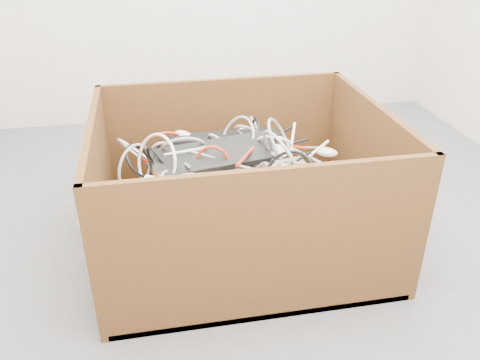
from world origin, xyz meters
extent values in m
plane|color=#515154|center=(0.00, 0.00, 0.00)|extent=(3.00, 3.00, 0.00)
cube|color=#3E210F|center=(-0.14, -0.06, 0.01)|extent=(1.13, 0.94, 0.03)
cube|color=#3E210F|center=(-0.14, 0.40, 0.30)|extent=(1.13, 0.03, 0.59)
cube|color=#3E210F|center=(-0.14, -0.51, 0.30)|extent=(1.13, 0.02, 0.59)
cube|color=#3E210F|center=(0.41, -0.06, 0.30)|extent=(0.03, 0.89, 0.59)
cube|color=#3E210F|center=(-0.70, -0.06, 0.30)|extent=(0.02, 0.89, 0.59)
cube|color=gray|center=(-0.14, -0.04, 0.08)|extent=(0.99, 0.86, 0.18)
cube|color=gray|center=(-0.24, -0.10, 0.17)|extent=(0.71, 0.64, 0.19)
cube|color=beige|center=(-0.37, 0.00, 0.18)|extent=(0.46, 0.42, 0.08)
cube|color=beige|center=(0.11, 0.10, 0.21)|extent=(0.48, 0.29, 0.12)
cube|color=beige|center=(0.01, -0.23, 0.18)|extent=(0.36, 0.48, 0.05)
cube|color=beige|center=(-0.53, -0.23, 0.24)|extent=(0.48, 0.33, 0.12)
cube|color=beige|center=(0.09, -0.24, 0.26)|extent=(0.36, 0.47, 0.16)
cube|color=beige|center=(-0.27, 0.18, 0.31)|extent=(0.48, 0.12, 0.22)
cube|color=beige|center=(-0.13, -0.12, 0.27)|extent=(0.45, 0.36, 0.25)
cube|color=beige|center=(0.04, -0.07, 0.29)|extent=(0.40, 0.44, 0.23)
cube|color=black|center=(-0.18, 0.15, 0.41)|extent=(0.47, 0.19, 0.06)
cube|color=black|center=(-0.25, -0.06, 0.43)|extent=(0.46, 0.17, 0.11)
ellipsoid|color=beige|center=(-0.53, -0.01, 0.31)|extent=(0.12, 0.10, 0.04)
ellipsoid|color=beige|center=(0.27, 0.09, 0.33)|extent=(0.12, 0.11, 0.04)
ellipsoid|color=beige|center=(-0.24, -0.36, 0.32)|extent=(0.12, 0.09, 0.04)
ellipsoid|color=beige|center=(0.01, -0.07, 0.44)|extent=(0.07, 0.11, 0.04)
ellipsoid|color=beige|center=(-0.35, 0.22, 0.41)|extent=(0.11, 0.12, 0.04)
ellipsoid|color=black|center=(0.06, -0.39, 0.29)|extent=(0.12, 0.09, 0.04)
cube|color=white|center=(-0.43, -0.11, 0.35)|extent=(0.20, 0.26, 0.12)
cube|color=white|center=(-0.39, -0.16, 0.35)|extent=(0.29, 0.13, 0.09)
cube|color=#0C0DB6|center=(0.15, -0.14, 0.34)|extent=(0.06, 0.05, 0.03)
torus|color=silver|center=(-0.26, -0.31, 0.38)|extent=(0.30, 0.33, 0.15)
torus|color=black|center=(-0.38, 0.23, 0.36)|extent=(0.21, 0.15, 0.17)
torus|color=gray|center=(-0.38, -0.13, 0.37)|extent=(0.18, 0.14, 0.13)
torus|color=#AD240C|center=(-0.26, -0.09, 0.43)|extent=(0.18, 0.06, 0.18)
torus|color=gray|center=(-0.10, -0.18, 0.40)|extent=(0.09, 0.11, 0.09)
torus|color=silver|center=(0.07, -0.34, 0.34)|extent=(0.27, 0.28, 0.16)
torus|color=gray|center=(0.00, 0.22, 0.35)|extent=(0.15, 0.35, 0.33)
torus|color=gray|center=(-0.56, 0.02, 0.37)|extent=(0.14, 0.18, 0.22)
torus|color=black|center=(-0.41, -0.24, 0.39)|extent=(0.18, 0.05, 0.18)
torus|color=black|center=(-0.06, 0.10, 0.40)|extent=(0.06, 0.30, 0.30)
torus|color=gray|center=(-0.21, 0.08, 0.41)|extent=(0.09, 0.16, 0.15)
torus|color=gray|center=(-0.02, -0.21, 0.46)|extent=(0.14, 0.31, 0.31)
torus|color=silver|center=(-0.54, 0.22, 0.33)|extent=(0.25, 0.30, 0.23)
torus|color=gray|center=(-0.45, 0.04, 0.42)|extent=(0.11, 0.04, 0.11)
torus|color=black|center=(-0.54, 0.02, 0.40)|extent=(0.13, 0.21, 0.18)
torus|color=silver|center=(0.02, -0.28, 0.34)|extent=(0.30, 0.02, 0.30)
torus|color=black|center=(-0.01, -0.29, 0.43)|extent=(0.21, 0.21, 0.23)
torus|color=silver|center=(-0.01, -0.04, 0.46)|extent=(0.20, 0.15, 0.15)
torus|color=silver|center=(-0.47, -0.04, 0.41)|extent=(0.19, 0.27, 0.30)
torus|color=gray|center=(0.02, -0.06, 0.46)|extent=(0.18, 0.23, 0.22)
torus|color=black|center=(-0.46, 0.00, 0.38)|extent=(0.14, 0.21, 0.19)
torus|color=gray|center=(-0.24, -0.35, 0.38)|extent=(0.15, 0.31, 0.34)
torus|color=gray|center=(-0.28, 0.17, 0.36)|extent=(0.03, 0.16, 0.16)
torus|color=black|center=(-0.22, -0.32, 0.41)|extent=(0.24, 0.29, 0.24)
torus|color=#AD240C|center=(-0.45, 0.22, 0.35)|extent=(0.30, 0.15, 0.28)
torus|color=gray|center=(-0.25, -0.22, 0.41)|extent=(0.16, 0.13, 0.12)
torus|color=gray|center=(-0.47, -0.28, 0.39)|extent=(0.12, 0.14, 0.15)
torus|color=gray|center=(-0.09, 0.10, 0.45)|extent=(0.15, 0.14, 0.11)
torus|color=gray|center=(-0.42, -0.15, 0.38)|extent=(0.13, 0.12, 0.11)
torus|color=gray|center=(-0.14, 0.06, 0.43)|extent=(0.17, 0.29, 0.26)
torus|color=#AD240C|center=(-0.51, -0.25, 0.37)|extent=(0.19, 0.16, 0.12)
torus|color=gray|center=(0.00, -0.27, 0.37)|extent=(0.30, 0.17, 0.28)
torus|color=gray|center=(-0.36, 0.02, 0.43)|extent=(0.18, 0.13, 0.15)
torus|color=silver|center=(-0.31, -0.33, 0.38)|extent=(0.21, 0.14, 0.20)
torus|color=black|center=(-0.06, -0.24, 0.40)|extent=(0.25, 0.17, 0.22)
cylinder|color=#AD240C|center=(-0.45, -0.17, 0.40)|extent=(0.08, 0.15, 0.03)
cylinder|color=gray|center=(-0.37, -0.07, 0.42)|extent=(0.05, 0.15, 0.05)
cylinder|color=black|center=(-0.39, 0.17, 0.37)|extent=(0.08, 0.24, 0.08)
cylinder|color=#AD240C|center=(0.25, -0.16, 0.37)|extent=(0.17, 0.08, 0.03)
cylinder|color=gray|center=(-0.05, -0.02, 0.43)|extent=(0.06, 0.28, 0.06)
cylinder|color=gray|center=(0.04, -0.20, 0.39)|extent=(0.16, 0.02, 0.04)
cylinder|color=silver|center=(0.19, -0.02, 0.40)|extent=(0.13, 0.09, 0.04)
cylinder|color=silver|center=(0.07, 0.02, 0.39)|extent=(0.10, 0.16, 0.03)
cylinder|color=#AD240C|center=(-0.12, -0.10, 0.46)|extent=(0.16, 0.25, 0.03)
cylinder|color=silver|center=(0.13, -0.32, 0.35)|extent=(0.28, 0.09, 0.11)
cylinder|color=black|center=(0.08, 0.22, 0.37)|extent=(0.19, 0.08, 0.07)
cylinder|color=gray|center=(-0.21, -0.30, 0.39)|extent=(0.16, 0.14, 0.03)
cylinder|color=black|center=(-0.04, 0.27, 0.32)|extent=(0.12, 0.01, 0.04)
cylinder|color=silver|center=(-0.06, -0.11, 0.44)|extent=(0.17, 0.21, 0.06)
cylinder|color=black|center=(0.10, 0.09, 0.39)|extent=(0.16, 0.05, 0.03)
cylinder|color=#AD240C|center=(0.00, -0.25, 0.38)|extent=(0.18, 0.09, 0.03)
cylinder|color=gray|center=(-0.33, 0.17, 0.38)|extent=(0.09, 0.21, 0.02)
cylinder|color=black|center=(-0.03, 0.07, 0.38)|extent=(0.28, 0.07, 0.06)
cylinder|color=black|center=(-0.10, -0.20, 0.39)|extent=(0.16, 0.11, 0.03)
cylinder|color=silver|center=(0.11, 0.10, 0.41)|extent=(0.09, 0.22, 0.07)
cylinder|color=black|center=(0.07, -0.12, 0.41)|extent=(0.15, 0.12, 0.02)
cylinder|color=gray|center=(-0.23, -0.11, 0.43)|extent=(0.25, 0.15, 0.05)
cylinder|color=black|center=(-0.16, -0.20, 0.42)|extent=(0.15, 0.14, 0.07)
cylinder|color=black|center=(-0.44, 0.16, 0.36)|extent=(0.09, 0.10, 0.05)
cylinder|color=silver|center=(-0.12, 0.20, 0.40)|extent=(0.15, 0.23, 0.05)
cylinder|color=#AD240C|center=(-0.38, -0.16, 0.36)|extent=(0.16, 0.24, 0.04)
cylinder|color=black|center=(-0.01, 0.24, 0.36)|extent=(0.12, 0.20, 0.05)
cylinder|color=gray|center=(0.15, -0.04, 0.37)|extent=(0.13, 0.20, 0.03)
cylinder|color=#AD240C|center=(-0.30, 0.11, 0.39)|extent=(0.08, 0.19, 0.07)
cylinder|color=gray|center=(0.23, 0.16, 0.32)|extent=(0.13, 0.09, 0.06)
cylinder|color=#AD240C|center=(0.23, -0.20, 0.37)|extent=(0.03, 0.21, 0.04)
cylinder|color=black|center=(0.17, -0.33, 0.35)|extent=(0.15, 0.13, 0.06)
cylinder|color=#AD240C|center=(0.11, 0.07, 0.38)|extent=(0.11, 0.10, 0.03)
cylinder|color=silver|center=(-0.36, -0.03, 0.45)|extent=(0.17, 0.03, 0.04)
camera|label=1|loc=(-0.48, -1.78, 1.26)|focal=37.10mm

